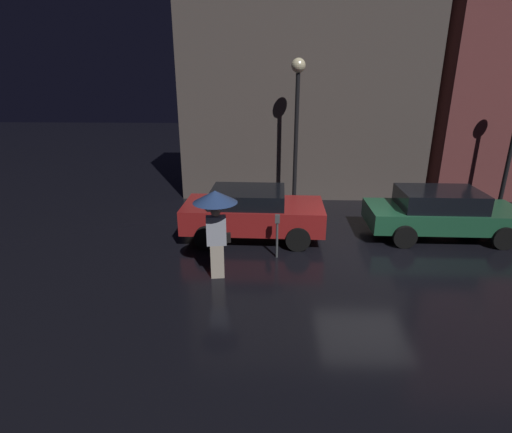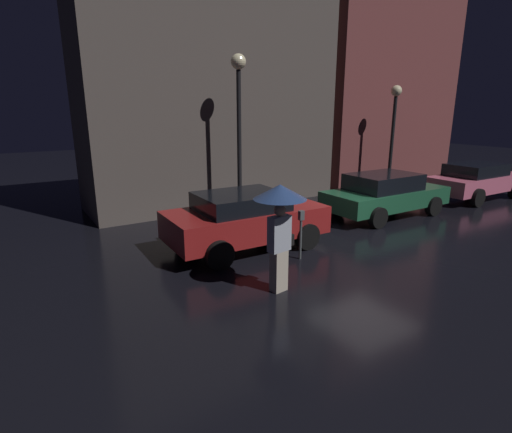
% 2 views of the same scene
% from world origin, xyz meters
% --- Properties ---
extents(ground_plane, '(60.00, 60.00, 0.00)m').
position_xyz_m(ground_plane, '(0.00, 0.00, 0.00)').
color(ground_plane, black).
extents(building_facade_left, '(9.16, 3.00, 8.13)m').
position_xyz_m(building_facade_left, '(-1.41, 6.50, 4.07)').
color(building_facade_left, '#564C47').
rests_on(building_facade_left, ground).
extents(parked_car_red, '(4.06, 2.06, 1.45)m').
position_xyz_m(parked_car_red, '(-3.15, 1.26, 0.78)').
color(parked_car_red, maroon).
rests_on(parked_car_red, ground).
extents(parked_car_green, '(4.36, 1.99, 1.41)m').
position_xyz_m(parked_car_green, '(2.38, 1.53, 0.74)').
color(parked_car_green, '#1E5638').
rests_on(parked_car_green, ground).
extents(pedestrian_with_umbrella, '(1.00, 1.00, 2.13)m').
position_xyz_m(pedestrian_with_umbrella, '(-3.87, -1.22, 1.64)').
color(pedestrian_with_umbrella, beige).
rests_on(pedestrian_with_umbrella, ground).
extents(parking_meter, '(0.12, 0.10, 1.19)m').
position_xyz_m(parking_meter, '(-2.45, -0.11, 0.74)').
color(parking_meter, '#4C5154').
rests_on(parking_meter, ground).
extents(street_lamp_near, '(0.46, 0.46, 5.03)m').
position_xyz_m(street_lamp_near, '(-1.79, 3.89, 3.60)').
color(street_lamp_near, black).
rests_on(street_lamp_near, ground).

